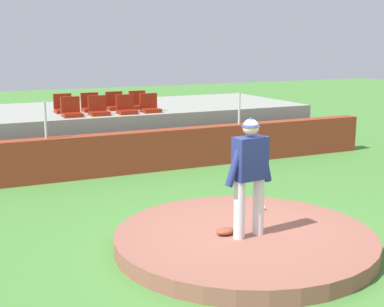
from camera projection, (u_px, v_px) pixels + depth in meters
The scene contains 17 objects.
ground_plane at pixel (244, 247), 8.55m from camera, with size 60.00×60.00×0.00m, color #468135.
pitchers_mound at pixel (244, 240), 8.52m from camera, with size 4.07×4.07×0.25m, color #8F5546.
pitcher at pixel (250, 168), 8.12m from camera, with size 0.86×0.32×1.84m.
baseball at pixel (263, 208), 9.62m from camera, with size 0.07×0.07×0.07m, color white.
fielding_glove at pixel (226, 231), 8.38m from camera, with size 0.30×0.20×0.11m, color brown.
brick_barrier at pixel (129, 153), 13.28m from camera, with size 13.85×0.40×1.01m, color maroon.
fence_post_left at pixel (45, 120), 12.26m from camera, with size 0.06×0.06×0.84m, color silver.
fence_post_right at pixel (239, 108), 14.38m from camera, with size 0.06×0.06×0.84m, color silver.
bleacher_platform at pixel (96, 130), 15.85m from camera, with size 12.03×4.28×1.29m, color gray.
stadium_chair_0 at pixel (71, 110), 13.84m from camera, with size 0.48×0.44×0.50m.
stadium_chair_1 at pixel (98, 109), 14.13m from camera, with size 0.48×0.44×0.50m.
stadium_chair_2 at pixel (126, 108), 14.40m from camera, with size 0.48×0.44×0.50m.
stadium_chair_3 at pixel (150, 106), 14.72m from camera, with size 0.48×0.44×0.50m.
stadium_chair_4 at pixel (63, 107), 14.63m from camera, with size 0.48×0.44×0.50m.
stadium_chair_5 at pixel (91, 106), 14.90m from camera, with size 0.48×0.44×0.50m.
stadium_chair_6 at pixel (115, 104), 15.23m from camera, with size 0.48×0.44×0.50m.
stadium_chair_7 at pixel (138, 103), 15.47m from camera, with size 0.48×0.44×0.50m.
Camera 1 is at (-4.21, -6.94, 3.17)m, focal length 51.04 mm.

